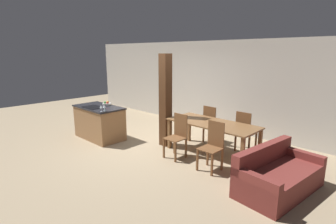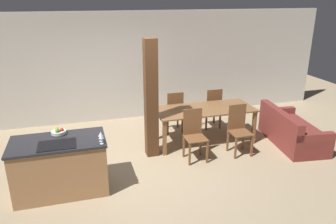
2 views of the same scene
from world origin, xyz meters
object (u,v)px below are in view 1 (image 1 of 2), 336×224
object	(u,v)px
wine_glass_near	(101,107)
dining_chair_near_right	(212,145)
dining_table	(212,126)
dining_chair_far_left	(211,124)
timber_post	(165,101)
dining_chair_near_left	(177,135)
wine_glass_middle	(104,106)
couch	(278,176)
kitchen_island	(99,122)
dining_chair_far_right	(245,131)
fruit_bowl	(107,104)

from	to	relation	value
wine_glass_near	dining_chair_near_right	xyz separation A→B (m)	(2.76, 0.81, -0.52)
dining_table	dining_chair_far_left	size ratio (longest dim) A/B	2.13
wine_glass_near	timber_post	world-z (taller)	timber_post
dining_chair_near_left	dining_chair_far_left	distance (m)	1.35
wine_glass_near	wine_glass_middle	bearing A→B (deg)	90.00
dining_chair_far_left	couch	world-z (taller)	dining_chair_far_left
dining_chair_near_left	wine_glass_near	bearing A→B (deg)	-155.98
dining_table	couch	world-z (taller)	dining_table
couch	dining_table	bearing A→B (deg)	78.37
wine_glass_near	dining_table	xyz separation A→B (m)	(2.29, 1.48, -0.36)
wine_glass_near	dining_chair_near_left	bearing A→B (deg)	24.02
wine_glass_middle	couch	xyz separation A→B (m)	(4.07, 0.79, -0.77)
dining_table	kitchen_island	bearing A→B (deg)	-158.56
dining_chair_near_left	dining_chair_far_right	size ratio (longest dim) A/B	1.00
wine_glass_middle	dining_table	distance (m)	2.70
wine_glass_near	couch	distance (m)	4.24
timber_post	dining_chair_far_right	bearing A→B (deg)	29.35
wine_glass_near	couch	world-z (taller)	wine_glass_near
wine_glass_middle	couch	distance (m)	4.22
wine_glass_near	couch	xyz separation A→B (m)	(4.07, 0.88, -0.77)
dining_chair_near_right	timber_post	size ratio (longest dim) A/B	0.43
kitchen_island	dining_chair_near_left	size ratio (longest dim) A/B	1.48
dining_chair_far_left	couch	size ratio (longest dim) A/B	0.57
kitchen_island	dining_chair_near_right	bearing A→B (deg)	8.02
wine_glass_middle	dining_chair_near_left	xyz separation A→B (m)	(1.81, 0.72, -0.52)
dining_chair_near_right	kitchen_island	bearing A→B (deg)	-171.98
dining_table	dining_chair_near_right	distance (m)	0.84
kitchen_island	dining_chair_far_right	xyz separation A→B (m)	(3.42, 1.83, 0.06)
dining_chair_near_left	dining_chair_near_right	distance (m)	0.95
kitchen_island	wine_glass_near	size ratio (longest dim) A/B	9.03
dining_chair_far_right	dining_table	bearing A→B (deg)	54.78
dining_chair_far_right	dining_chair_near_right	bearing A→B (deg)	90.00
timber_post	dining_chair_near_left	bearing A→B (deg)	-27.30
fruit_bowl	dining_chair_far_left	world-z (taller)	fruit_bowl
wine_glass_middle	timber_post	distance (m)	1.54
dining_chair_near_left	couch	xyz separation A→B (m)	(2.26, 0.07, -0.26)
dining_chair_far_right	couch	world-z (taller)	dining_chair_far_right
fruit_bowl	timber_post	size ratio (longest dim) A/B	0.10
fruit_bowl	wine_glass_near	bearing A→B (deg)	-42.23
dining_chair_far_left	couch	bearing A→B (deg)	150.49
dining_chair_far_right	timber_post	xyz separation A→B (m)	(-1.71, -0.96, 0.65)
wine_glass_near	dining_chair_near_left	distance (m)	2.05
dining_table	timber_post	distance (m)	1.35
dining_chair_near_left	couch	distance (m)	2.28
dining_chair_far_left	timber_post	size ratio (longest dim) A/B	0.43
wine_glass_near	dining_table	distance (m)	2.75
kitchen_island	wine_glass_middle	size ratio (longest dim) A/B	9.03
dining_chair_near_left	dining_table	bearing A→B (deg)	54.78
wine_glass_near	dining_chair_far_left	distance (m)	2.86
couch	dining_chair_near_right	bearing A→B (deg)	100.13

